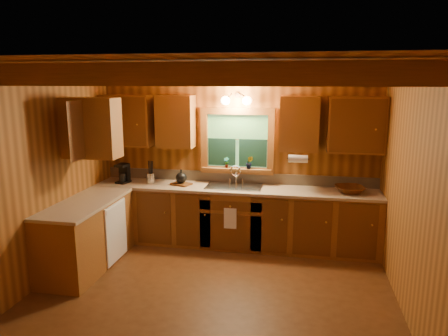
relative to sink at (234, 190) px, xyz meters
name	(u,v)px	position (x,y,z in m)	size (l,w,h in m)	color
room	(210,187)	(0.00, -1.60, 0.44)	(4.20, 4.20, 4.20)	#563014
ceiling_beams	(210,76)	(0.00, -1.60, 1.63)	(4.20, 2.54, 0.18)	brown
base_cabinets	(197,222)	(-0.49, -0.32, -0.43)	(4.20, 2.22, 0.86)	brown
countertop	(198,192)	(-0.48, -0.31, 0.02)	(4.20, 2.24, 0.04)	tan
backsplash	(237,177)	(0.00, 0.28, 0.12)	(4.20, 0.02, 0.16)	tan
dishwasher_panel	(116,232)	(-1.47, -0.92, -0.43)	(0.02, 0.60, 0.80)	white
upper_cabinets	(193,124)	(-0.56, -0.18, 0.98)	(4.19, 1.77, 0.78)	brown
window	(237,142)	(0.00, 0.26, 0.67)	(1.12, 0.08, 1.00)	brown
window_sill	(237,169)	(0.00, 0.22, 0.26)	(1.06, 0.14, 0.04)	brown
wall_sconce	(236,100)	(0.00, 0.14, 1.31)	(0.45, 0.21, 0.17)	black
paper_towel_roll	(298,159)	(0.92, -0.07, 0.51)	(0.11, 0.11, 0.27)	white
dish_towel	(230,218)	(0.00, -0.34, -0.34)	(0.18, 0.01, 0.30)	white
sink	(234,190)	(0.00, 0.00, 0.00)	(0.82, 0.48, 0.43)	silver
coffee_maker	(124,173)	(-1.72, -0.05, 0.19)	(0.17, 0.21, 0.30)	black
utensil_crock	(151,178)	(-1.30, 0.00, 0.13)	(0.12, 0.12, 0.35)	silver
cutting_board	(181,184)	(-0.81, -0.02, 0.06)	(0.29, 0.20, 0.03)	#5B3113
teakettle	(181,178)	(-0.81, -0.02, 0.15)	(0.17, 0.17, 0.21)	black
wicker_basket	(350,189)	(1.65, -0.03, 0.09)	(0.40, 0.40, 0.10)	#48230C
potted_plant_left	(226,162)	(-0.16, 0.21, 0.37)	(0.09, 0.06, 0.17)	#5B3113
potted_plant_right	(249,163)	(0.20, 0.20, 0.38)	(0.11, 0.09, 0.19)	#5B3113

